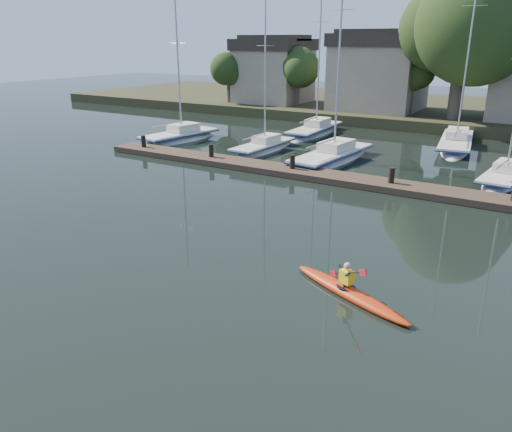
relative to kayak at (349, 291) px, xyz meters
The scene contains 10 objects.
ground 5.76m from the kayak, 163.81° to the right, with size 160.00×160.00×0.00m, color black.
kayak is the anchor object (origin of this frame).
dock 13.57m from the kayak, 114.03° to the left, with size 34.00×2.00×1.80m.
sailboat_0 27.17m from the kayak, 141.04° to the left, with size 3.47×8.39×12.92m.
sailboat_1 21.95m from the kayak, 127.91° to the left, with size 2.14×7.72×12.53m.
sailboat_2 18.55m from the kayak, 115.07° to the left, with size 3.12×9.89×16.10m.
sailboat_3 17.60m from the kayak, 81.75° to the left, with size 2.63×7.35×11.61m.
sailboat_5 28.68m from the kayak, 117.36° to the left, with size 2.48×9.38×15.42m.
sailboat_6 25.99m from the kayak, 93.91° to the left, with size 3.67×10.84×16.91m.
shore 39.00m from the kayak, 95.78° to the left, with size 90.00×25.25×12.75m.
Camera 1 is at (10.38, -11.90, 7.69)m, focal length 35.00 mm.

